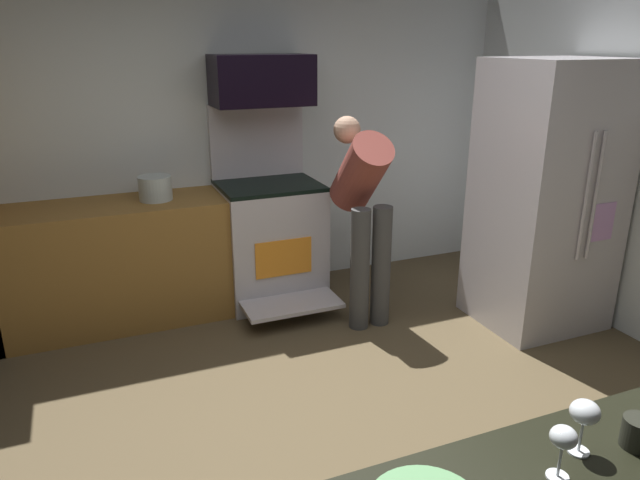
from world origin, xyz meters
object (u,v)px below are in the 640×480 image
person_cook (363,205)px  wine_glass_near (563,440)px  oven_range (270,237)px  mug_coffee (638,433)px  stock_pot (155,188)px  wine_glass_mid (585,414)px  microwave (262,80)px  refrigerator (546,197)px

person_cook → wine_glass_near: bearing=-105.7°
oven_range → mug_coffee: (0.06, -3.28, 0.43)m
stock_pot → wine_glass_mid: bearing=-77.3°
microwave → mug_coffee: bearing=-89.0°
person_cook → stock_pot: person_cook is taller
person_cook → oven_range: bearing=129.5°
person_cook → wine_glass_mid: 2.70m
oven_range → mug_coffee: 3.31m
stock_pot → wine_glass_near: bearing=-79.6°
microwave → refrigerator: size_ratio=0.39×
microwave → wine_glass_mid: bearing=-91.9°
person_cook → wine_glass_mid: (-0.62, -2.62, 0.14)m
wine_glass_mid → wine_glass_near: bearing=-156.6°
oven_range → person_cook: 0.88m
refrigerator → stock_pot: refrigerator is taller
wine_glass_near → wine_glass_mid: wine_glass_mid is taller
oven_range → microwave: bearing=90.0°
microwave → wine_glass_near: size_ratio=4.68×
microwave → refrigerator: 2.23m
oven_range → microwave: size_ratio=2.06×
stock_pot → mug_coffee: bearing=-74.6°
refrigerator → wine_glass_mid: 2.78m
wine_glass_mid → person_cook: bearing=76.6°
refrigerator → person_cook: size_ratio=1.28×
oven_range → microwave: microwave is taller
refrigerator → person_cook: refrigerator is taller
microwave → mug_coffee: 3.46m
refrigerator → mug_coffee: bearing=-127.2°
mug_coffee → stock_pot: stock_pot is taller
wine_glass_near → refrigerator: bearing=48.2°
wine_glass_mid → mug_coffee: 0.20m
mug_coffee → wine_glass_mid: bearing=166.2°
refrigerator → mug_coffee: refrigerator is taller
wine_glass_near → mug_coffee: wine_glass_near is taller
wine_glass_near → wine_glass_mid: size_ratio=0.95×
refrigerator → stock_pot: 2.79m
wine_glass_near → mug_coffee: size_ratio=1.71×
wine_glass_mid → microwave: bearing=88.1°
microwave → oven_range: bearing=-90.0°
microwave → refrigerator: bearing=-35.7°
person_cook → stock_pot: (-1.36, 0.63, 0.10)m
mug_coffee → person_cook: bearing=80.4°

